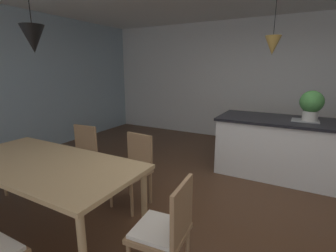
% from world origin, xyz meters
% --- Properties ---
extents(ground_plane, '(10.00, 8.40, 0.04)m').
position_xyz_m(ground_plane, '(0.00, 0.00, -0.02)').
color(ground_plane, '#4C301E').
extents(wall_back_kitchen, '(10.00, 0.12, 2.70)m').
position_xyz_m(wall_back_kitchen, '(0.00, 3.26, 1.35)').
color(wall_back_kitchen, white).
rests_on(wall_back_kitchen, ground_plane).
extents(window_wall_left_glazing, '(0.06, 8.40, 2.70)m').
position_xyz_m(window_wall_left_glazing, '(-4.06, 0.00, 1.35)').
color(window_wall_left_glazing, '#9EB7C6').
rests_on(window_wall_left_glazing, ground_plane).
extents(dining_table, '(2.00, 0.93, 0.76)m').
position_xyz_m(dining_table, '(-1.58, -1.17, 0.69)').
color(dining_table, tan).
rests_on(dining_table, ground_plane).
extents(chair_kitchen_end, '(0.43, 0.43, 0.87)m').
position_xyz_m(chair_kitchen_end, '(-0.21, -1.17, 0.47)').
color(chair_kitchen_end, '#A87F56').
rests_on(chair_kitchen_end, ground_plane).
extents(chair_far_right, '(0.44, 0.44, 0.87)m').
position_xyz_m(chair_far_right, '(-1.12, -0.34, 0.47)').
color(chair_far_right, '#A87F56').
rests_on(chair_far_right, ground_plane).
extents(chair_far_left, '(0.43, 0.43, 0.87)m').
position_xyz_m(chair_far_left, '(-2.03, -0.34, 0.47)').
color(chair_far_left, '#A87F56').
rests_on(chair_far_left, ground_plane).
extents(kitchen_island, '(2.26, 0.91, 0.91)m').
position_xyz_m(kitchen_island, '(0.56, 1.45, 0.46)').
color(kitchen_island, white).
rests_on(kitchen_island, ground_plane).
extents(pendant_over_table, '(0.20, 0.20, 0.92)m').
position_xyz_m(pendant_over_table, '(-1.54, -1.15, 1.90)').
color(pendant_over_table, black).
extents(pendant_over_island_main, '(0.23, 0.23, 0.86)m').
position_xyz_m(pendant_over_island_main, '(0.12, 1.45, 1.97)').
color(pendant_over_island_main, black).
extents(potted_plant_on_island, '(0.31, 0.31, 0.44)m').
position_xyz_m(potted_plant_on_island, '(0.71, 1.45, 1.15)').
color(potted_plant_on_island, beige).
rests_on(potted_plant_on_island, kitchen_island).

